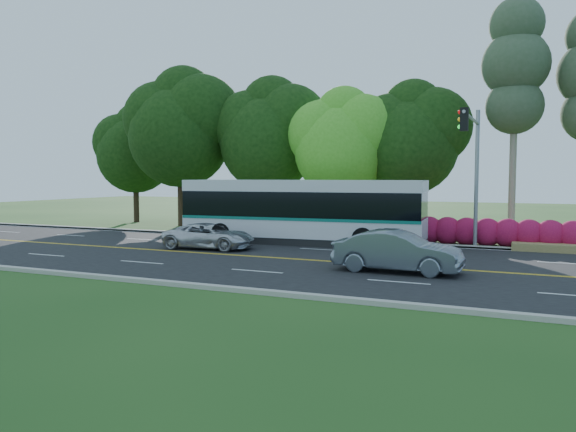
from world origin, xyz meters
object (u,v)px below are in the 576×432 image
at_px(sedan, 397,251).
at_px(suv, 209,236).
at_px(traffic_signal, 473,155).
at_px(transit_bus, 301,212).

bearing_deg(sedan, suv, 74.38).
bearing_deg(traffic_signal, sedan, -105.97).
bearing_deg(transit_bus, sedan, -49.59).
relative_size(traffic_signal, suv, 1.52).
bearing_deg(transit_bus, suv, -133.78).
relative_size(sedan, suv, 1.05).
relative_size(traffic_signal, sedan, 1.45).
xyz_separation_m(transit_bus, sedan, (6.89, -7.05, -0.91)).
bearing_deg(suv, transit_bus, -44.20).
bearing_deg(traffic_signal, transit_bus, 179.33).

